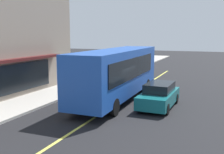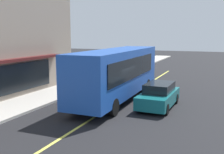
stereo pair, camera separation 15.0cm
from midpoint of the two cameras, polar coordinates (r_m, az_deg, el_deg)
The scene contains 7 objects.
ground at distance 17.51m, azimuth 0.55°, elevation -6.00°, with size 120.00×120.00×0.00m, color black.
sidewalk at distance 20.11m, azimuth -13.90°, elevation -4.07°, with size 80.00×3.07×0.15m, color #B2ADA3.
lane_centre_stripe at distance 17.50m, azimuth 0.55°, elevation -5.99°, with size 36.00×0.16×0.01m, color #D8D14C.
bus at distance 18.56m, azimuth 1.47°, elevation 1.11°, with size 11.15×2.67×3.50m.
car_silver at distance 28.35m, azimuth 3.79°, elevation 1.29°, with size 4.38×2.03×1.52m.
car_teal at distance 17.21m, azimuth 10.04°, elevation -3.86°, with size 4.34×1.94×1.52m.
pedestrian_by_curb at distance 26.72m, azimuth -2.90°, elevation 1.95°, with size 0.34×0.34×1.83m.
Camera 2 is at (-15.62, -6.48, 4.52)m, focal length 43.48 mm.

